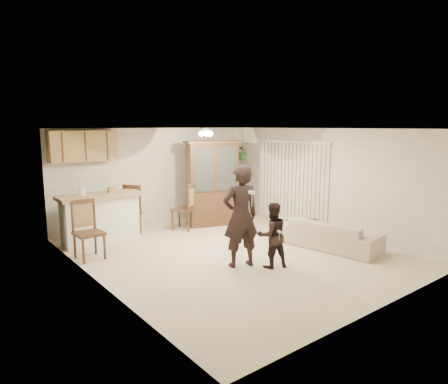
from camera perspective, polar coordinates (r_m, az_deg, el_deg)
floor at (r=8.25m, az=1.25°, el=-8.61°), size 6.50×6.50×0.00m
ceiling at (r=7.84m, az=1.32°, el=9.03°), size 5.50×6.50×0.02m
wall_back at (r=10.65m, az=-9.82°, el=2.26°), size 5.50×0.02×2.50m
wall_front at (r=5.85m, az=21.84°, el=-4.15°), size 5.50×0.02×2.50m
wall_left at (r=6.60m, az=-17.59°, el=-2.42°), size 0.02×6.50×2.50m
wall_right at (r=9.90m, az=13.74°, el=1.59°), size 0.02×6.50×2.50m
breakfast_bar at (r=9.22m, az=-17.23°, el=-3.87°), size 1.60×0.55×1.00m
bar_top at (r=9.11m, az=-17.39°, el=-0.51°), size 1.75×0.70×0.08m
upper_cabinets at (r=9.66m, az=-19.49°, el=6.20°), size 1.50×0.34×0.70m
vertical_blinds at (r=10.47m, az=9.72°, el=1.31°), size 0.06×2.30×2.10m
ceiling_fixture at (r=8.92m, az=-2.59°, el=8.43°), size 0.36×0.36×0.20m
hanging_plant at (r=11.18m, az=2.70°, el=5.82°), size 0.43×0.37×0.48m
plant_cord at (r=11.17m, az=2.71°, el=7.48°), size 0.01×0.01×0.65m
sofa at (r=8.71m, az=14.99°, el=-5.46°), size 1.03×1.97×0.73m
adult at (r=7.24m, az=2.39°, el=-3.79°), size 0.75×0.59×1.80m
child at (r=7.29m, az=6.88°, el=-5.57°), size 0.78×0.69×1.35m
china_hutch at (r=10.29m, az=-1.69°, el=1.18°), size 1.48×0.90×2.18m
side_table at (r=9.00m, az=12.30°, el=-5.58°), size 0.59×0.59×0.55m
chair_bar at (r=8.20m, az=-18.67°, el=-6.88°), size 0.53×0.53×1.14m
chair_hutch_left at (r=9.62m, az=-13.65°, el=-4.19°), size 0.72×0.72×1.18m
chair_hutch_right at (r=10.00m, az=-5.76°, el=-3.48°), size 0.72×0.72×1.16m
controller_adult at (r=6.75m, az=4.02°, el=-0.08°), size 0.09×0.17×0.05m
controller_child at (r=7.04m, az=7.92°, el=-5.63°), size 0.06×0.11×0.03m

